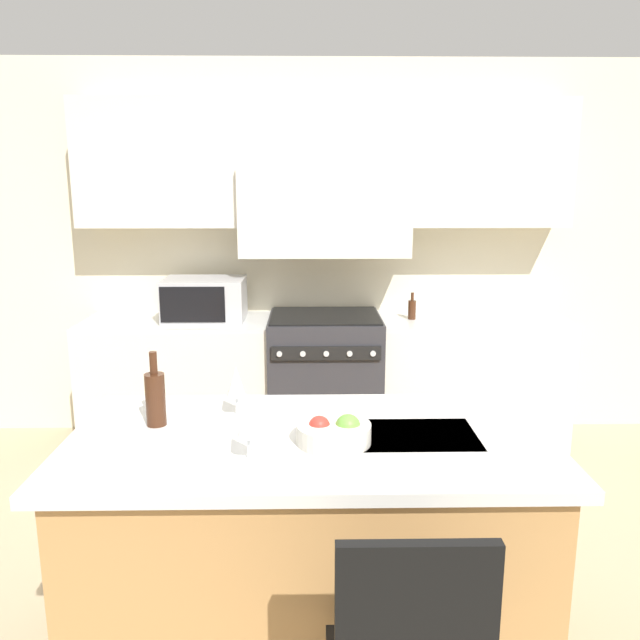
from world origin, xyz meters
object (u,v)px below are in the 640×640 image
Objects in this scene: wine_glass_far at (236,383)px; oil_bottle_on_counter at (412,309)px; microwave at (205,299)px; range_stove at (325,380)px; wine_bottle at (155,397)px; fruit_bowl at (334,432)px; wine_glass_near at (248,421)px.

wine_glass_far is 2.12m from oil_bottle_on_counter.
microwave reaches higher than oil_bottle_on_counter.
microwave is at bearing 178.72° from range_stove.
microwave is (-0.83, 0.02, 0.59)m from range_stove.
wine_bottle is 1.43× the size of wine_glass_far.
wine_bottle is (0.13, -1.95, -0.03)m from microwave.
wine_bottle reaches higher than fruit_bowl.
wine_glass_near is 0.34m from fruit_bowl.
wine_glass_far is (0.30, 0.09, 0.03)m from wine_bottle.
range_stove is 5.05× the size of oil_bottle_on_counter.
fruit_bowl is (0.29, 0.15, -0.10)m from wine_glass_near.
oil_bottle_on_counter reaches higher than range_stove.
wine_glass_far is 1.09× the size of oil_bottle_on_counter.
wine_glass_far is at bearing -118.47° from oil_bottle_on_counter.
range_stove is at bearing -1.28° from microwave.
oil_bottle_on_counter is at bearing 73.58° from fruit_bowl.
range_stove is at bearing 69.98° from wine_bottle.
wine_glass_near is 2.46m from oil_bottle_on_counter.
oil_bottle_on_counter is at bearing 56.07° from wine_bottle.
microwave is at bearing -180.00° from oil_bottle_on_counter.
wine_glass_near is 1.00× the size of wine_glass_far.
wine_glass_near is 1.09× the size of oil_bottle_on_counter.
fruit_bowl is at bearing -35.23° from wine_glass_far.
wine_glass_far reaches higher than range_stove.
range_stove is 2.13m from wine_bottle.
wine_glass_far is 0.48m from fruit_bowl.
wine_glass_near reaches higher than fruit_bowl.
fruit_bowl is at bearing 26.63° from wine_glass_near.
wine_glass_near reaches higher than range_stove.
wine_glass_near is (0.39, -0.33, 0.03)m from wine_bottle.
wine_bottle is at bearing -163.78° from wine_glass_far.
wine_bottle is 2.35m from oil_bottle_on_counter.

